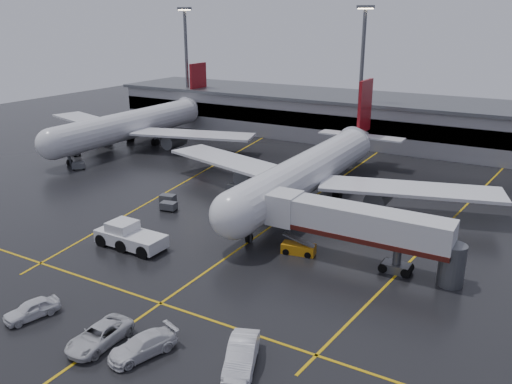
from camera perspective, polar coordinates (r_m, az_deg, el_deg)
The scene contains 22 objects.
ground at distance 63.31m, azimuth 2.48°, elevation -3.22°, with size 220.00×220.00×0.00m, color black.
apron_line_centre at distance 63.31m, azimuth 2.48°, elevation -3.21°, with size 0.25×90.00×0.02m, color gold.
apron_line_stop at distance 46.84m, azimuth -10.38°, elevation -11.87°, with size 60.00×0.25×0.02m, color gold.
apron_line_left at distance 81.43m, azimuth -6.77°, elevation 1.70°, with size 0.25×70.00×0.02m, color gold.
apron_line_right at distance 67.12m, azimuth 20.36°, elevation -3.12°, with size 0.25×70.00×0.02m, color gold.
terminal at distance 105.48m, azimuth 14.78°, elevation 7.52°, with size 122.00×19.00×8.60m.
light_mast_left at distance 118.90m, azimuth -7.61°, elevation 14.11°, with size 3.00×1.20×25.45m.
light_mast_mid at distance 99.90m, azimuth 11.49°, elevation 13.07°, with size 3.00×1.20×25.45m.
main_airliner at distance 70.24m, azimuth 6.20°, elevation 2.54°, with size 48.80×45.60×14.10m.
second_airliner at distance 102.92m, azimuth -12.91°, elevation 7.34°, with size 48.80×45.60×14.10m.
jet_bridge at distance 52.43m, azimuth 11.04°, elevation -3.71°, with size 19.90×3.40×6.05m.
pushback_tractor at distance 57.69m, azimuth -13.68°, elevation -4.80°, with size 7.94×3.47×2.82m.
belt_loader at distance 54.92m, azimuth 4.68°, elevation -6.19°, with size 3.70×2.16×2.21m.
service_van_a at distance 42.36m, azimuth -16.77°, elevation -14.81°, with size 2.53×5.49×1.53m, color silver.
service_van_b at distance 40.51m, azimuth -12.29°, elevation -16.09°, with size 2.14×5.25×1.52m, color silver.
service_van_c at distance 38.49m, azimuth -1.59°, elevation -17.39°, with size 1.94×5.56×1.83m, color white.
service_van_d at distance 47.57m, azimuth -23.31°, elevation -11.68°, with size 1.79×4.44×1.51m, color silver.
baggage_cart_a at distance 67.44m, azimuth -9.54°, elevation -1.50°, with size 2.21×1.65×1.12m.
baggage_cart_b at distance 70.26m, azimuth -9.62°, elevation -0.68°, with size 2.22×1.67×1.12m.
baggage_cart_c at distance 73.67m, azimuth -2.33°, elevation 0.49°, with size 2.05×1.38×1.12m.
baggage_cart_d at distance 98.58m, azimuth -19.22°, elevation 4.14°, with size 2.22×1.68×1.12m.
baggage_cart_e at distance 89.33m, azimuth -18.84°, elevation 2.75°, with size 2.34×2.33×1.12m.
Camera 1 is at (26.96, -52.22, 23.56)m, focal length 36.59 mm.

